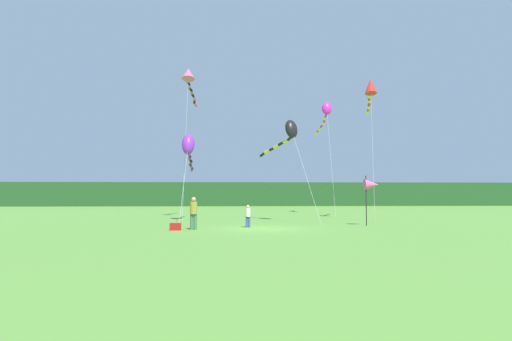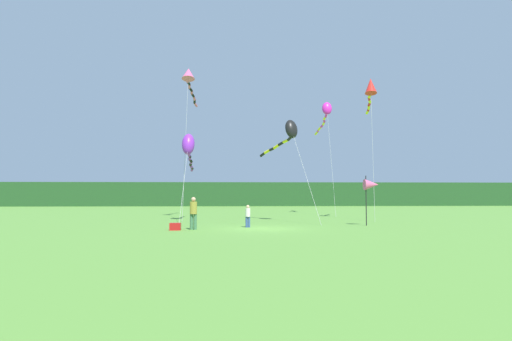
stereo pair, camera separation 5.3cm
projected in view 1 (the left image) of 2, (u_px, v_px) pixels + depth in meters
name	position (u px, v px, depth m)	size (l,w,h in m)	color
ground_plane	(262.00, 229.00, 25.05)	(120.00, 120.00, 0.00)	#5B9338
distant_treeline	(242.00, 194.00, 70.01)	(108.00, 2.70, 3.72)	#234C23
person_adult	(194.00, 211.00, 24.31)	(0.39, 0.39, 1.79)	#3F724C
person_child	(248.00, 215.00, 25.92)	(0.29, 0.29, 1.31)	#334C8C
cooler_box	(175.00, 227.00, 23.90)	(0.59, 0.39, 0.39)	red
banner_flag_pole	(371.00, 185.00, 27.48)	(0.90, 0.70, 3.08)	black
kite_rainbow	(189.00, 77.00, 35.03)	(1.05, 7.83, 11.90)	#B2B2B2
kite_magenta	(326.00, 112.00, 42.59)	(0.92, 8.49, 10.71)	#B2B2B2
kite_purple	(189.00, 146.00, 31.95)	(0.95, 8.16, 6.44)	#B2B2B2
kite_black	(289.00, 132.00, 31.28)	(3.48, 6.78, 7.24)	#B2B2B2
kite_red	(370.00, 89.00, 33.77)	(1.48, 5.85, 10.80)	#B2B2B2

